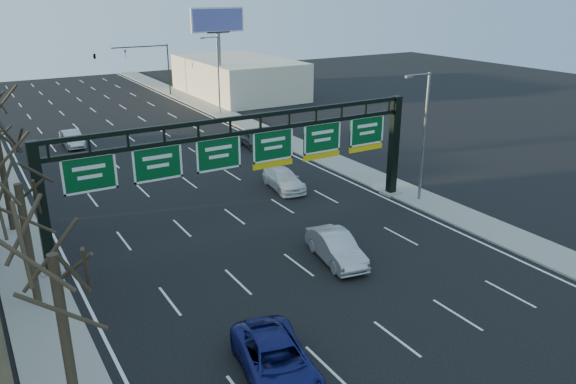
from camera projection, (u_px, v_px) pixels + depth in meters
ground at (319, 280)px, 29.00m from camera, size 160.00×160.00×0.00m
sidewalk_left at (5, 205)px, 38.91m from camera, size 3.00×120.00×0.12m
sidewalk_right at (313, 152)px, 51.27m from camera, size 3.00×120.00×0.12m
lane_markings at (180, 176)px, 45.11m from camera, size 21.60×120.00×0.01m
sign_gantry at (249, 156)px, 33.93m from camera, size 24.60×1.20×7.20m
building_right_distant at (238, 77)px, 78.08m from camera, size 12.00×20.00×5.00m
tree_near at (47, 224)px, 17.03m from camera, size 3.60×3.60×8.86m
tree_gantry at (14, 161)px, 24.40m from camera, size 3.60×3.60×8.48m
streetlight_near at (423, 131)px, 38.11m from camera, size 2.15×0.22×9.00m
streetlight_far at (217, 71)px, 65.50m from camera, size 2.15×0.22×9.00m
billboard_right at (218, 32)px, 69.37m from camera, size 7.00×0.50×12.00m
traffic_signal_mast at (123, 58)px, 74.17m from camera, size 10.16×0.54×7.00m
car_blue_suv at (276, 361)px, 21.49m from camera, size 3.65×5.96×1.54m
car_silver_sedan at (336, 248)px, 30.80m from camera, size 2.46×5.06×1.60m
car_white_wagon at (284, 179)px, 42.00m from camera, size 2.61×5.14×1.43m
car_grey_far at (254, 139)px, 52.92m from camera, size 2.34×4.80×1.58m
car_silver_distant at (72, 139)px, 53.20m from camera, size 1.61×4.51×1.48m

